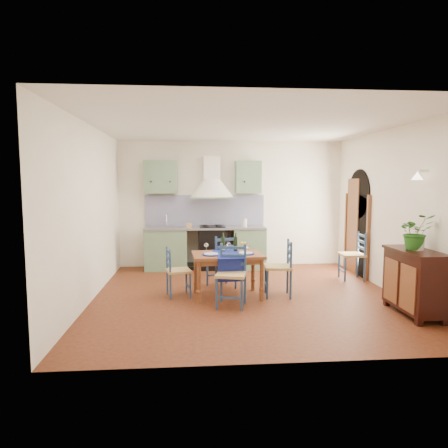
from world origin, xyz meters
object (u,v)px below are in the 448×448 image
(sideboard, at_px, (415,280))
(potted_plant, at_px, (416,232))
(dining_table, at_px, (228,259))
(chair_near, at_px, (232,275))

(sideboard, distance_m, potted_plant, 0.68)
(dining_table, relative_size, chair_near, 1.26)
(sideboard, relative_size, potted_plant, 2.05)
(sideboard, xyz_separation_m, potted_plant, (0.00, 0.04, 0.68))
(chair_near, distance_m, potted_plant, 2.71)
(dining_table, height_order, sideboard, dining_table)
(sideboard, height_order, potted_plant, potted_plant)
(dining_table, height_order, chair_near, dining_table)
(dining_table, bearing_deg, chair_near, -88.38)
(dining_table, xyz_separation_m, sideboard, (2.57, -1.11, -0.13))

